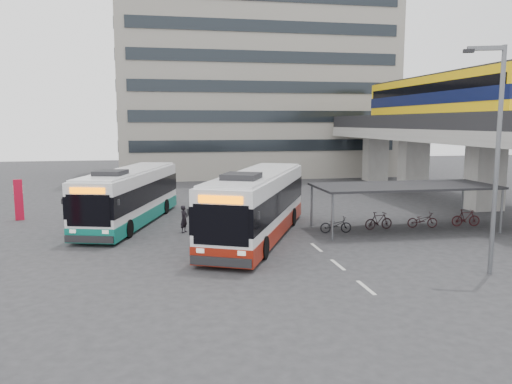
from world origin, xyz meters
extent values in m
plane|color=#28282B|center=(0.00, 0.00, 0.00)|extent=(120.00, 120.00, 0.00)
cube|color=gray|center=(17.00, 8.00, 2.30)|extent=(2.20, 1.60, 4.60)
cube|color=gray|center=(17.00, 18.00, 2.30)|extent=(2.20, 1.60, 4.60)
cube|color=gray|center=(17.00, 26.00, 2.30)|extent=(2.20, 1.60, 4.60)
cube|color=gray|center=(17.00, 12.00, 5.05)|extent=(8.00, 32.00, 0.90)
cube|color=black|center=(13.25, 12.00, 6.05)|extent=(0.35, 32.00, 1.10)
cube|color=black|center=(20.75, 12.00, 6.05)|extent=(0.35, 32.00, 1.10)
cube|color=yellow|center=(17.00, 14.10, 7.60)|extent=(2.90, 20.00, 3.90)
cube|color=#091035|center=(17.00, 14.10, 7.80)|extent=(2.98, 20.02, 0.90)
cube|color=black|center=(17.00, 14.10, 8.60)|extent=(2.96, 19.20, 0.70)
cube|color=black|center=(17.00, 14.10, 9.55)|extent=(2.70, 19.60, 0.25)
cylinder|color=#595B60|center=(3.70, 4.80, 1.20)|extent=(0.12, 0.12, 2.40)
cylinder|color=#595B60|center=(13.30, 4.80, 1.20)|extent=(0.12, 0.12, 2.40)
cylinder|color=#595B60|center=(3.70, 1.20, 1.20)|extent=(0.12, 0.12, 2.40)
cylinder|color=#595B60|center=(13.30, 1.20, 1.20)|extent=(0.12, 0.12, 2.40)
cube|color=black|center=(8.50, 3.00, 2.48)|extent=(10.00, 4.00, 0.12)
imported|color=black|center=(4.50, 3.00, 0.45)|extent=(1.71, 0.60, 0.90)
imported|color=black|center=(7.17, 3.00, 0.50)|extent=(1.66, 0.47, 1.00)
imported|color=black|center=(9.83, 3.00, 0.45)|extent=(1.71, 0.60, 0.90)
imported|color=black|center=(12.50, 3.00, 0.50)|extent=(1.66, 0.47, 1.00)
cube|color=gray|center=(6.00, 36.00, 12.50)|extent=(30.00, 15.00, 25.00)
cube|color=beige|center=(2.50, -6.00, 0.01)|extent=(0.15, 1.60, 0.01)
cube|color=beige|center=(2.50, -3.00, 0.01)|extent=(0.15, 1.60, 0.01)
cube|color=beige|center=(2.50, 0.00, 0.01)|extent=(0.15, 1.60, 0.01)
cube|color=white|center=(0.10, 2.59, 1.89)|extent=(7.55, 12.41, 2.85)
cube|color=maroon|center=(0.10, 2.59, 0.57)|extent=(7.60, 12.47, 0.78)
cube|color=black|center=(0.10, 2.59, 2.02)|extent=(7.61, 12.46, 1.19)
cube|color=#FC7100|center=(-2.47, -3.07, 2.95)|extent=(1.72, 0.84, 0.31)
cube|color=black|center=(-1.19, -0.24, 3.54)|extent=(2.13, 2.16, 0.29)
cylinder|color=black|center=(-2.68, -0.52, 0.52)|extent=(0.71, 1.07, 1.04)
cylinder|color=black|center=(2.67, 5.25, 0.52)|extent=(0.71, 1.07, 1.04)
cube|color=white|center=(-6.64, 7.68, 1.77)|extent=(5.61, 11.88, 2.67)
cube|color=#0B6758|center=(-6.64, 7.68, 0.53)|extent=(5.66, 11.93, 0.73)
cube|color=black|center=(-6.64, 7.68, 1.89)|extent=(5.68, 11.91, 1.12)
cube|color=#FC7100|center=(-8.26, 2.08, 2.77)|extent=(1.69, 0.56, 0.29)
cube|color=black|center=(-7.45, 4.88, 3.32)|extent=(1.86, 1.90, 0.27)
cylinder|color=black|center=(-8.79, 4.42, 0.49)|extent=(0.55, 1.01, 0.97)
cylinder|color=black|center=(-4.62, 10.49, 0.49)|extent=(0.55, 1.01, 0.97)
imported|color=black|center=(-3.62, 4.53, 0.75)|extent=(0.60, 0.65, 1.50)
cylinder|color=#595B60|center=(8.02, -5.32, 4.43)|extent=(0.18, 0.18, 8.87)
cube|color=#595B60|center=(7.40, -5.09, 8.75)|extent=(1.31, 0.62, 0.17)
cube|color=black|center=(6.83, -4.87, 8.67)|extent=(0.43, 0.32, 0.13)
cube|color=#B40B26|center=(-13.46, 9.93, 1.26)|extent=(0.53, 0.27, 2.53)
cube|color=white|center=(-13.46, 9.93, 1.92)|extent=(0.54, 0.17, 0.51)
camera|label=1|loc=(-4.67, -22.50, 5.99)|focal=35.00mm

